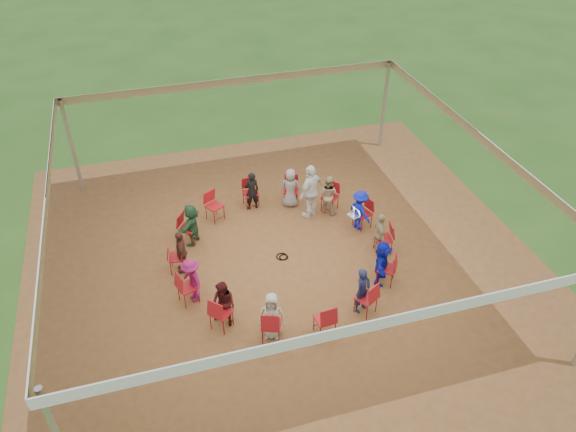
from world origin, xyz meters
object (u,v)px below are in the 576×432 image
object	(u,v)px
standing_person	(311,191)
chair_4	(215,206)
chair_12	(386,268)
person_seated_0	(360,210)
chair_5	(188,228)
chair_13	(383,238)
chair_1	(330,197)
person_seated_1	(328,194)
chair_10	(325,319)
person_seated_4	(192,224)
laptop	(355,213)
person_seated_11	(380,234)
person_seated_10	(382,263)
chair_7	(188,288)
person_seated_7	(224,304)
person_seated_9	(363,290)
cable_coil	(283,257)
chair_9	(271,325)
chair_8	(221,313)
chair_11	(366,298)
chair_3	(251,193)
person_seated_3	(252,191)
chair_0	(363,214)
person_seated_2	(291,188)
person_seated_8	(272,316)
person_seated_5	(181,252)
chair_6	(177,257)
chair_2	(291,190)
person_seated_6	(192,281)

from	to	relation	value
standing_person	chair_4	bearing A→B (deg)	-46.69
chair_12	person_seated_0	world-z (taller)	person_seated_0
chair_5	chair_13	size ratio (longest dim) A/B	1.00
chair_1	person_seated_1	xyz separation A→B (m)	(-0.09, -0.08, 0.16)
chair_10	person_seated_4	size ratio (longest dim) A/B	0.74
chair_10	laptop	bearing A→B (deg)	53.98
chair_1	person_seated_11	bearing A→B (deg)	151.55
person_seated_10	chair_7	bearing A→B (deg)	116.35
chair_1	chair_10	xyz separation A→B (m)	(-1.75, -4.48, 0.00)
chair_10	person_seated_7	bearing A→B (deg)	151.55
person_seated_0	person_seated_9	bearing A→B (deg)	141.43
chair_10	person_seated_0	bearing A→B (deg)	52.48
chair_1	cable_coil	world-z (taller)	chair_1
chair_4	chair_9	world-z (taller)	same
chair_8	chair_11	xyz separation A→B (m)	(3.29, -0.49, 0.00)
chair_1	chair_3	xyz separation A→B (m)	(-2.16, 0.84, 0.00)
laptop	person_seated_3	bearing A→B (deg)	36.21
chair_11	person_seated_7	bearing A→B (deg)	139.78
chair_0	chair_9	world-z (taller)	same
person_seated_2	laptop	bearing A→B (deg)	150.38
chair_0	chair_5	world-z (taller)	same
person_seated_0	person_seated_2	size ratio (longest dim) A/B	1.00
person_seated_7	person_seated_8	size ratio (longest dim) A/B	1.00
person_seated_5	person_seated_1	bearing A→B (deg)	115.71
person_seated_1	chair_9	bearing A→B (deg)	103.16
chair_11	person_seated_8	bearing A→B (deg)	151.55
chair_0	chair_6	xyz separation A→B (m)	(-5.19, -0.40, 0.00)
chair_9	chair_0	bearing A→B (deg)	64.29
person_seated_10	chair_11	bearing A→B (deg)	172.89
chair_6	chair_13	size ratio (longest dim) A/B	1.00
person_seated_0	chair_6	bearing A→B (deg)	76.84
person_seated_5	person_seated_9	size ratio (longest dim) A/B	1.00
person_seated_5	person_seated_9	bearing A→B (deg)	64.29
person_seated_2	standing_person	distance (m)	0.80
chair_9	cable_coil	bearing A→B (deg)	90.32
person_seated_1	chair_0	bearing A→B (deg)	172.89
chair_3	person_seated_3	size ratio (longest dim) A/B	0.74
chair_2	chair_8	xyz separation A→B (m)	(-2.93, -4.31, 0.00)
chair_0	standing_person	bearing A→B (deg)	35.64
chair_0	person_seated_2	world-z (taller)	person_seated_2
chair_7	person_seated_6	distance (m)	0.20
chair_6	person_seated_0	distance (m)	5.09
person_seated_1	standing_person	world-z (taller)	standing_person
chair_4	person_seated_0	distance (m)	4.09
chair_6	laptop	bearing A→B (deg)	102.13
chair_9	chair_11	xyz separation A→B (m)	(2.31, 0.18, 0.00)
chair_7	person_seated_2	size ratio (longest dim) A/B	0.74
chair_0	chair_8	world-z (taller)	same
person_seated_5	person_seated_11	world-z (taller)	same
chair_2	person_seated_5	size ratio (longest dim) A/B	0.74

